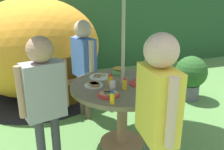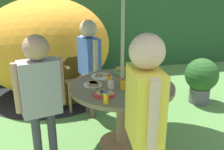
% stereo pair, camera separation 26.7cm
% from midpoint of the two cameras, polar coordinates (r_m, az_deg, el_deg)
% --- Properties ---
extents(ground_plane, '(10.00, 10.00, 0.02)m').
position_cam_midpoint_polar(ground_plane, '(2.98, 4.78, -15.75)').
color(ground_plane, '#548442').
extents(hedge_backdrop, '(9.00, 0.70, 2.09)m').
position_cam_midpoint_polar(hedge_backdrop, '(5.63, -5.00, 12.23)').
color(hedge_backdrop, '#234C28').
rests_on(hedge_backdrop, ground_plane).
extents(garden_table, '(1.11, 1.11, 0.73)m').
position_cam_midpoint_polar(garden_table, '(2.69, 5.13, -5.14)').
color(garden_table, '#93704C').
rests_on(garden_table, ground_plane).
extents(wooden_chair, '(0.63, 0.56, 1.01)m').
position_cam_midpoint_polar(wooden_chair, '(3.76, -5.88, 1.59)').
color(wooden_chair, '#93704C').
rests_on(wooden_chair, ground_plane).
extents(dome_tent, '(2.61, 2.61, 1.60)m').
position_cam_midpoint_polar(dome_tent, '(4.27, -12.88, 6.33)').
color(dome_tent, orange).
rests_on(dome_tent, ground_plane).
extents(potted_plant, '(0.51, 0.51, 0.71)m').
position_cam_midpoint_polar(potted_plant, '(4.10, 21.66, -0.64)').
color(potted_plant, '#595960').
rests_on(potted_plant, ground_plane).
extents(child_in_blue_shirt, '(0.28, 0.44, 1.34)m').
position_cam_midpoint_polar(child_in_blue_shirt, '(3.28, -2.99, 4.18)').
color(child_in_blue_shirt, brown).
rests_on(child_in_blue_shirt, ground_plane).
extents(child_in_grey_shirt, '(0.44, 0.27, 1.33)m').
position_cam_midpoint_polar(child_in_grey_shirt, '(2.28, -13.11, -2.95)').
color(child_in_grey_shirt, '#3F3F47').
rests_on(child_in_grey_shirt, ground_plane).
extents(child_in_yellow_shirt, '(0.24, 0.48, 1.42)m').
position_cam_midpoint_polar(child_in_yellow_shirt, '(1.79, 11.80, -7.10)').
color(child_in_yellow_shirt, '#3F3F47').
rests_on(child_in_yellow_shirt, ground_plane).
extents(snack_bowl, '(0.16, 0.16, 0.09)m').
position_cam_midpoint_polar(snack_bowl, '(2.96, 4.71, 0.96)').
color(snack_bowl, '#66B259').
rests_on(snack_bowl, garden_table).
extents(plate_far_left, '(0.20, 0.20, 0.03)m').
position_cam_midpoint_polar(plate_far_left, '(2.61, -1.50, -2.11)').
color(plate_far_left, white).
rests_on(plate_far_left, garden_table).
extents(plate_far_right, '(0.21, 0.21, 0.03)m').
position_cam_midpoint_polar(plate_far_right, '(2.35, 11.12, -4.92)').
color(plate_far_right, white).
rests_on(plate_far_right, garden_table).
extents(plate_center_back, '(0.26, 0.26, 0.03)m').
position_cam_midpoint_polar(plate_center_back, '(2.65, 9.56, -2.07)').
color(plate_center_back, red).
rests_on(plate_center_back, garden_table).
extents(plate_near_right, '(0.21, 0.21, 0.03)m').
position_cam_midpoint_polar(plate_near_right, '(2.36, 1.49, -4.42)').
color(plate_near_right, red).
rests_on(plate_near_right, garden_table).
extents(plate_near_left, '(0.25, 0.25, 0.03)m').
position_cam_midpoint_polar(plate_near_left, '(2.86, 0.28, -0.29)').
color(plate_near_left, white).
rests_on(plate_near_left, garden_table).
extents(juice_bottle_center_front, '(0.06, 0.06, 0.13)m').
position_cam_midpoint_polar(juice_bottle_center_front, '(2.42, 15.35, -3.41)').
color(juice_bottle_center_front, yellow).
rests_on(juice_bottle_center_front, garden_table).
extents(juice_bottle_mid_left, '(0.05, 0.05, 0.12)m').
position_cam_midpoint_polar(juice_bottle_mid_left, '(2.49, 5.54, -2.25)').
color(juice_bottle_mid_left, yellow).
rests_on(juice_bottle_mid_left, garden_table).
extents(juice_bottle_mid_right, '(0.05, 0.05, 0.12)m').
position_cam_midpoint_polar(juice_bottle_mid_right, '(2.60, 2.32, -1.22)').
color(juice_bottle_mid_right, yellow).
rests_on(juice_bottle_mid_right, garden_table).
extents(juice_bottle_front_edge, '(0.06, 0.06, 0.12)m').
position_cam_midpoint_polar(juice_bottle_front_edge, '(2.62, 13.80, -1.55)').
color(juice_bottle_front_edge, yellow).
rests_on(juice_bottle_front_edge, garden_table).
extents(juice_bottle_back_edge, '(0.05, 0.05, 0.12)m').
position_cam_midpoint_polar(juice_bottle_back_edge, '(2.18, 2.09, -5.33)').
color(juice_bottle_back_edge, yellow).
rests_on(juice_bottle_back_edge, garden_table).
extents(cup_near, '(0.06, 0.06, 0.07)m').
position_cam_midpoint_polar(cup_near, '(2.52, 2.76, -2.31)').
color(cup_near, white).
rests_on(cup_near, garden_table).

